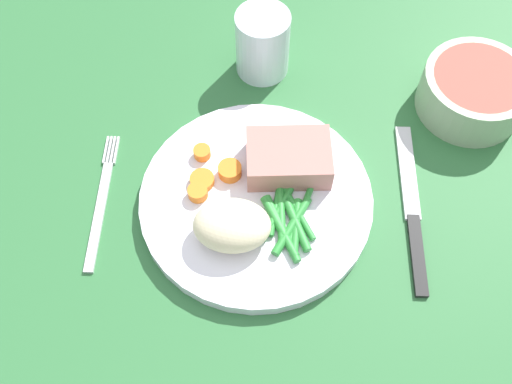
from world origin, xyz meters
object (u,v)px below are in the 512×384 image
Objects in this scene: water_glass at (262,47)px; knife at (412,210)px; fork at (102,201)px; meat_portion at (289,158)px; dinner_plate at (256,200)px; salad_bowl at (474,90)px.

knife is at bearing -49.97° from water_glass.
water_glass is (16.74, 19.60, 3.30)cm from fork.
meat_portion is 14.28cm from knife.
water_glass is (0.15, 19.35, 2.70)cm from dinner_plate.
fork is (-16.59, -0.26, -0.60)cm from dinner_plate.
dinner_plate is 5.66cm from meat_portion.
dinner_plate is 16.65cm from knife.
salad_bowl is at bearing 25.63° from meat_portion.
knife is 16.62cm from salad_bowl.
fork is 2.02× the size of water_glass.
meat_portion reaches higher than dinner_plate.
knife is at bearing -118.88° from salad_bowl.
water_glass reaches higher than dinner_plate.
meat_portion is at bearing 9.83° from fork.
meat_portion is at bearing -154.37° from salad_bowl.
meat_portion is 15.79cm from water_glass.
water_glass is at bearing 47.60° from fork.
fork is at bearing -160.81° from salad_bowl.
fork is 43.66cm from salad_bowl.
water_glass is at bearing 126.64° from knife.
fork is at bearing -179.11° from dinner_plate.
meat_portion is at bearing 159.24° from knife.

